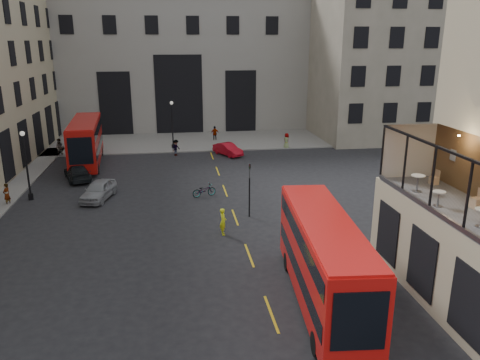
{
  "coord_description": "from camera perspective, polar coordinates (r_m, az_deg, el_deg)",
  "views": [
    {
      "loc": [
        -6.05,
        -17.91,
        11.77
      ],
      "look_at": [
        -1.8,
        10.97,
        3.0
      ],
      "focal_mm": 35.0,
      "sensor_mm": 36.0,
      "label": 1
    }
  ],
  "objects": [
    {
      "name": "pedestrian_a",
      "position": [
        52.52,
        -21.09,
        3.7
      ],
      "size": [
        0.97,
        0.78,
        1.9
      ],
      "primitive_type": "imported",
      "rotation": [
        0.0,
        0.0,
        -0.06
      ],
      "color": "gray",
      "rests_on": "ground"
    },
    {
      "name": "traffic_light_near",
      "position": [
        31.75,
        1.16,
        -0.4
      ],
      "size": [
        0.16,
        0.2,
        3.8
      ],
      "color": "black",
      "rests_on": "ground"
    },
    {
      "name": "street_lamp_a",
      "position": [
        38.7,
        -24.52,
        1.16
      ],
      "size": [
        0.36,
        0.36,
        5.33
      ],
      "color": "black",
      "rests_on": "ground"
    },
    {
      "name": "bus_near",
      "position": [
        21.76,
        10.17,
        -9.25
      ],
      "size": [
        3.24,
        10.61,
        4.17
      ],
      "color": "red",
      "rests_on": "ground"
    },
    {
      "name": "pedestrian_c",
      "position": [
        56.83,
        -3.08,
        5.67
      ],
      "size": [
        1.09,
        0.55,
        1.8
      ],
      "primitive_type": "imported",
      "rotation": [
        0.0,
        0.0,
        3.25
      ],
      "color": "gray",
      "rests_on": "ground"
    },
    {
      "name": "cafe_chair_c",
      "position": [
        23.23,
        26.9,
        -2.45
      ],
      "size": [
        0.48,
        0.48,
        0.88
      ],
      "color": "#DEAE80",
      "rests_on": "cafe_floor"
    },
    {
      "name": "pedestrian_d",
      "position": [
        53.01,
        5.69,
        4.77
      ],
      "size": [
        0.9,
        1.01,
        1.74
      ],
      "primitive_type": "imported",
      "rotation": [
        0.0,
        0.0,
        2.09
      ],
      "color": "gray",
      "rests_on": "ground"
    },
    {
      "name": "bicycle",
      "position": [
        36.61,
        -4.4,
        -1.26
      ],
      "size": [
        2.02,
        1.22,
        1.0
      ],
      "primitive_type": "imported",
      "rotation": [
        0.0,
        0.0,
        1.88
      ],
      "color": "gray",
      "rests_on": "ground"
    },
    {
      "name": "traffic_light_far",
      "position": [
        47.7,
        -19.07,
        4.5
      ],
      "size": [
        0.16,
        0.2,
        3.8
      ],
      "color": "black",
      "rests_on": "ground"
    },
    {
      "name": "car_c",
      "position": [
        43.19,
        -19.21,
        0.87
      ],
      "size": [
        3.2,
        4.93,
        1.33
      ],
      "primitive_type": "imported",
      "rotation": [
        0.0,
        0.0,
        3.46
      ],
      "color": "black",
      "rests_on": "ground"
    },
    {
      "name": "pedestrian_e",
      "position": [
        38.51,
        -26.56,
        -1.59
      ],
      "size": [
        0.6,
        0.72,
        1.68
      ],
      "primitive_type": "imported",
      "rotation": [
        0.0,
        0.0,
        4.32
      ],
      "color": "gray",
      "rests_on": "ground"
    },
    {
      "name": "building_right",
      "position": [
        63.49,
        16.42,
        14.83
      ],
      "size": [
        16.6,
        18.6,
        20.0
      ],
      "color": "#A29683",
      "rests_on": "ground"
    },
    {
      "name": "ground",
      "position": [
        22.28,
        9.06,
        -15.42
      ],
      "size": [
        140.0,
        140.0,
        0.0
      ],
      "primitive_type": "plane",
      "color": "black",
      "rests_on": "ground"
    },
    {
      "name": "cafe_chair_d",
      "position": [
        26.15,
        22.6,
        0.01
      ],
      "size": [
        0.39,
        0.39,
        0.75
      ],
      "color": "tan",
      "rests_on": "cafe_floor"
    },
    {
      "name": "cafe_table_far",
      "position": [
        24.5,
        20.86,
        -0.09
      ],
      "size": [
        0.66,
        0.66,
        0.83
      ],
      "color": "white",
      "rests_on": "cafe_floor"
    },
    {
      "name": "pedestrian_b",
      "position": [
        49.87,
        -7.82,
        3.92
      ],
      "size": [
        1.2,
        1.25,
        1.71
      ],
      "primitive_type": "imported",
      "rotation": [
        0.0,
        0.0,
        0.87
      ],
      "color": "gray",
      "rests_on": "ground"
    },
    {
      "name": "cyclist",
      "position": [
        29.38,
        -2.08,
        -5.08
      ],
      "size": [
        0.45,
        0.66,
        1.73
      ],
      "primitive_type": "imported",
      "rotation": [
        0.0,
        0.0,
        1.63
      ],
      "color": "#F0FC1A",
      "rests_on": "ground"
    },
    {
      "name": "bus_far",
      "position": [
        47.97,
        -18.29,
        4.67
      ],
      "size": [
        3.35,
        11.08,
        4.36
      ],
      "color": "#A80F0B",
      "rests_on": "ground"
    },
    {
      "name": "car_b",
      "position": [
        49.68,
        -1.49,
        3.76
      ],
      "size": [
        3.07,
        4.01,
        1.27
      ],
      "primitive_type": "imported",
      "rotation": [
        0.0,
        0.0,
        0.52
      ],
      "color": "#B10A19",
      "rests_on": "ground"
    },
    {
      "name": "street_lamp_b",
      "position": [
        52.75,
        -8.23,
        6.31
      ],
      "size": [
        0.36,
        0.36,
        5.33
      ],
      "color": "black",
      "rests_on": "ground"
    },
    {
      "name": "car_a",
      "position": [
        37.41,
        -16.86,
        -1.2
      ],
      "size": [
        2.7,
        4.54,
        1.45
      ],
      "primitive_type": "imported",
      "rotation": [
        0.0,
        0.0,
        -0.25
      ],
      "color": "gray",
      "rests_on": "ground"
    },
    {
      "name": "cafe_floor",
      "position": [
        23.04,
        25.25,
        -3.21
      ],
      "size": [
        3.0,
        10.0,
        0.1
      ],
      "primitive_type": "cube",
      "color": "slate",
      "rests_on": "host_frontage"
    },
    {
      "name": "host_frontage",
      "position": [
        23.86,
        24.56,
        -8.42
      ],
      "size": [
        3.0,
        11.0,
        4.5
      ],
      "primitive_type": "cube",
      "color": "tan",
      "rests_on": "ground"
    },
    {
      "name": "gateway",
      "position": [
        65.95,
        -7.7,
        14.51
      ],
      "size": [
        35.0,
        10.6,
        18.0
      ],
      "color": "gray",
      "rests_on": "ground"
    },
    {
      "name": "cafe_table_mid",
      "position": [
        22.71,
        23.07,
        -1.84
      ],
      "size": [
        0.56,
        0.56,
        0.7
      ],
      "color": "white",
      "rests_on": "cafe_floor"
    },
    {
      "name": "pavement_far",
      "position": [
        57.13,
        -8.16,
        4.73
      ],
      "size": [
        40.0,
        12.0,
        0.12
      ],
      "primitive_type": "cube",
      "color": "slate",
      "rests_on": "ground"
    }
  ]
}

